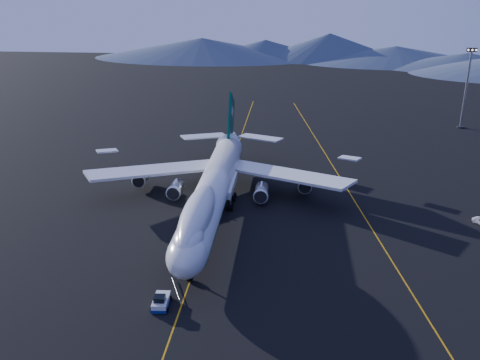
{
  "coord_description": "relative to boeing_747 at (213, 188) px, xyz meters",
  "views": [
    {
      "loc": [
        15.5,
        -100.76,
        45.98
      ],
      "look_at": [
        5.06,
        4.7,
        6.0
      ],
      "focal_mm": 40.0,
      "sensor_mm": 36.0,
      "label": 1
    }
  ],
  "objects": [
    {
      "name": "taxiway_line_side",
      "position": [
        30.0,
        9.97,
        -5.8
      ],
      "size": [
        28.08,
        198.09,
        0.01
      ],
      "primitive_type": "cube",
      "rotation": [
        0.0,
        0.0,
        0.14
      ],
      "color": "#C3850B",
      "rests_on": "ground"
    },
    {
      "name": "ground",
      "position": [
        -0.0,
        -0.03,
        -5.81
      ],
      "size": [
        500.0,
        500.0,
        0.0
      ],
      "primitive_type": "plane",
      "color": "black",
      "rests_on": "ground"
    },
    {
      "name": "floodlight_mast",
      "position": [
        71.03,
        76.43,
        7.23
      ],
      "size": [
        3.18,
        2.39,
        25.74
      ],
      "rotation": [
        0.0,
        0.0,
        0.41
      ],
      "color": "black",
      "rests_on": "ground"
    },
    {
      "name": "pushback_tug",
      "position": [
        -3.0,
        -33.93,
        -5.19
      ],
      "size": [
        2.83,
        4.69,
        1.99
      ],
      "rotation": [
        0.0,
        0.0,
        0.05
      ],
      "color": "silver",
      "rests_on": "ground"
    },
    {
      "name": "taxiway_line_main",
      "position": [
        -0.0,
        -0.03,
        -5.8
      ],
      "size": [
        0.25,
        220.0,
        0.01
      ],
      "primitive_type": "cube",
      "color": "#C3850B",
      "rests_on": "ground"
    },
    {
      "name": "boeing_747",
      "position": [
        0.0,
        0.0,
        0.0
      ],
      "size": [
        59.62,
        72.43,
        19.37
      ],
      "color": "silver",
      "rests_on": "ground"
    }
  ]
}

